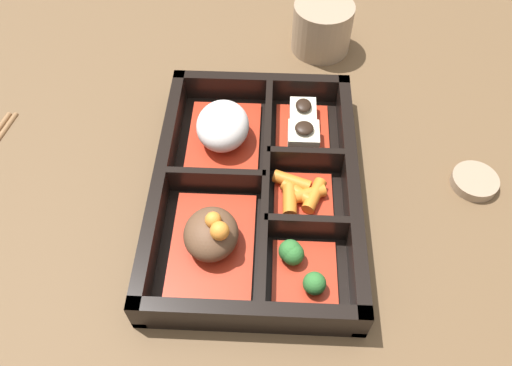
{
  "coord_description": "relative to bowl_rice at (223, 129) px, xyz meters",
  "views": [
    {
      "loc": [
        -0.33,
        -0.01,
        0.47
      ],
      "look_at": [
        0.0,
        0.0,
        0.03
      ],
      "focal_mm": 35.0,
      "sensor_mm": 36.0,
      "label": 1
    }
  ],
  "objects": [
    {
      "name": "ground_plane",
      "position": [
        -0.07,
        -0.04,
        -0.03
      ],
      "size": [
        3.0,
        3.0,
        0.0
      ],
      "primitive_type": "plane",
      "color": "brown"
    },
    {
      "name": "bento_base",
      "position": [
        -0.07,
        -0.04,
        -0.03
      ],
      "size": [
        0.32,
        0.22,
        0.01
      ],
      "color": "black",
      "rests_on": "ground_plane"
    },
    {
      "name": "bento_rim",
      "position": [
        -0.07,
        -0.05,
        -0.01
      ],
      "size": [
        0.32,
        0.22,
        0.04
      ],
      "color": "black",
      "rests_on": "ground_plane"
    },
    {
      "name": "bowl_stew",
      "position": [
        -0.15,
        -0.0,
        -0.0
      ],
      "size": [
        0.13,
        0.09,
        0.05
      ],
      "color": "#B22D19",
      "rests_on": "bento_base"
    },
    {
      "name": "bowl_rice",
      "position": [
        0.0,
        0.0,
        0.0
      ],
      "size": [
        0.13,
        0.09,
        0.05
      ],
      "color": "#B22D19",
      "rests_on": "bento_base"
    },
    {
      "name": "bowl_greens",
      "position": [
        -0.17,
        -0.09,
        -0.01
      ],
      "size": [
        0.07,
        0.07,
        0.03
      ],
      "color": "#B22D19",
      "rests_on": "bento_base"
    },
    {
      "name": "bowl_carrots",
      "position": [
        -0.08,
        -0.09,
        -0.01
      ],
      "size": [
        0.07,
        0.07,
        0.02
      ],
      "color": "#B22D19",
      "rests_on": "bento_base"
    },
    {
      "name": "bowl_tofu",
      "position": [
        0.02,
        -0.1,
        -0.01
      ],
      "size": [
        0.09,
        0.07,
        0.04
      ],
      "color": "#B22D19",
      "rests_on": "bento_base"
    },
    {
      "name": "tea_cup",
      "position": [
        0.2,
        -0.12,
        0.0
      ],
      "size": [
        0.08,
        0.08,
        0.07
      ],
      "color": "gray",
      "rests_on": "ground_plane"
    },
    {
      "name": "sauce_dish",
      "position": [
        -0.04,
        -0.3,
        -0.03
      ],
      "size": [
        0.05,
        0.05,
        0.01
      ],
      "color": "gray",
      "rests_on": "ground_plane"
    }
  ]
}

